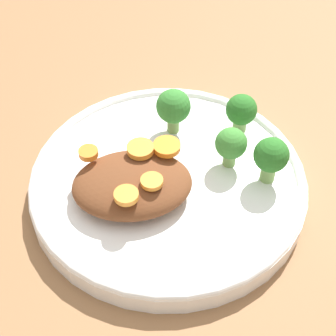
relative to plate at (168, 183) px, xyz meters
name	(u,v)px	position (x,y,z in m)	size (l,w,h in m)	color
ground_plane	(168,192)	(0.00, 0.00, -0.01)	(4.00, 4.00, 0.00)	#8C603D
plate	(168,183)	(0.00, 0.00, 0.00)	(0.28, 0.28, 0.03)	white
stew_mound	(132,184)	(0.04, 0.02, 0.02)	(0.12, 0.09, 0.03)	brown
broccoli_floret_0	(231,145)	(-0.07, -0.01, 0.03)	(0.03, 0.03, 0.05)	#759E51
broccoli_floret_1	(173,107)	(-0.01, -0.07, 0.04)	(0.04, 0.04, 0.05)	#759E51
broccoli_floret_2	(241,111)	(-0.09, -0.06, 0.03)	(0.03, 0.03, 0.05)	#7FA85B
broccoli_floret_3	(271,157)	(-0.10, 0.01, 0.04)	(0.04, 0.04, 0.05)	#759E51
carrot_slice_0	(171,146)	(0.00, -0.01, 0.04)	(0.03, 0.03, 0.01)	orange
carrot_slice_1	(152,181)	(0.02, 0.03, 0.04)	(0.02, 0.02, 0.00)	orange
carrot_slice_2	(140,149)	(0.03, -0.01, 0.04)	(0.03, 0.03, 0.01)	orange
carrot_slice_3	(126,195)	(0.04, 0.05, 0.04)	(0.02, 0.02, 0.01)	orange
carrot_slice_4	(88,153)	(0.08, -0.01, 0.04)	(0.02, 0.02, 0.01)	orange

